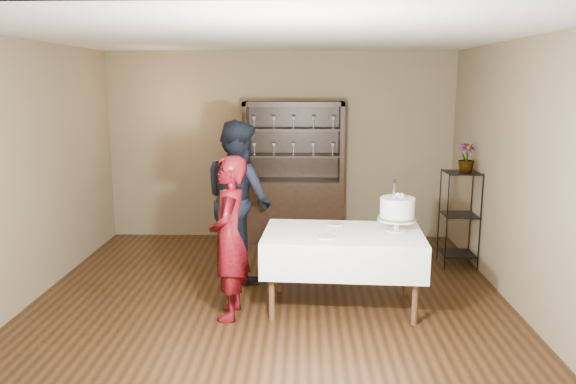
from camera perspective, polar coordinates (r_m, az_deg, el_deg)
name	(u,v)px	position (r m, az deg, el deg)	size (l,w,h in m)	color
floor	(271,299)	(6.08, -1.75, -10.80)	(5.00, 5.00, 0.00)	black
ceiling	(269,37)	(5.66, -1.92, 15.48)	(5.00, 5.00, 0.00)	silver
back_wall	(280,146)	(8.19, -0.80, 4.69)	(5.00, 0.02, 2.70)	brown
wall_left	(28,173)	(6.37, -24.91, 1.79)	(0.02, 5.00, 2.70)	brown
wall_right	(518,175)	(6.10, 22.32, 1.62)	(0.02, 5.00, 2.70)	brown
china_hutch	(293,196)	(8.05, 0.56, -0.37)	(1.40, 0.48, 2.00)	black
plant_etagere	(459,215)	(7.28, 17.01, -2.20)	(0.42, 0.42, 1.20)	black
cake_table	(343,250)	(5.71, 5.58, -5.89)	(1.64, 1.06, 0.79)	white
woman	(229,238)	(5.44, -6.01, -4.67)	(0.58, 0.38, 1.59)	#340408
man	(239,199)	(6.56, -5.03, -0.74)	(0.90, 0.70, 1.85)	black
cake	(397,210)	(5.74, 11.04, -1.80)	(0.41, 0.41, 0.54)	white
plate_near	(327,237)	(5.45, 3.96, -4.55)	(0.19, 0.19, 0.01)	white
plate_far	(335,224)	(5.93, 4.84, -3.27)	(0.18, 0.18, 0.01)	white
potted_plant	(466,158)	(7.15, 17.67, 3.34)	(0.20, 0.20, 0.36)	#4B7437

